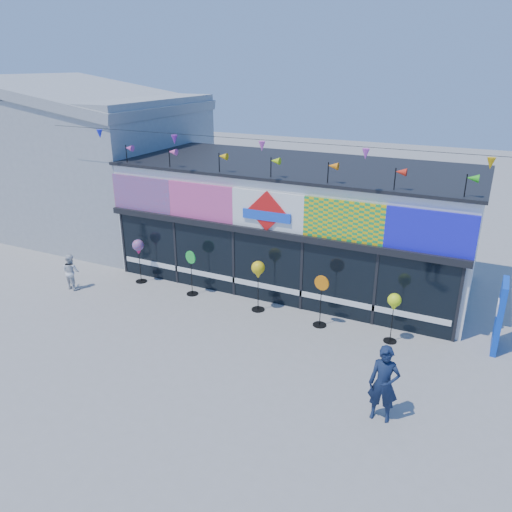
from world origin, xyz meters
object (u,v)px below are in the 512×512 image
Objects in this scene: spinner_1 at (191,272)px; spinner_4 at (394,304)px; spinner_3 at (321,300)px; adult_man at (384,384)px; spinner_0 at (138,248)px; spinner_2 at (258,271)px; child at (71,272)px; blue_sign at (500,316)px.

spinner_4 is at bearing -1.59° from spinner_1.
spinner_3 reaches higher than spinner_1.
spinner_4 is 0.83× the size of adult_man.
spinner_3 is at bearing 123.53° from adult_man.
adult_man is (7.18, -3.57, 0.07)m from spinner_1.
spinner_4 is (6.70, -0.19, 0.36)m from spinner_1.
spinner_1 is at bearing -2.10° from spinner_0.
spinner_3 is 0.90× the size of adult_man.
spinner_4 is 3.43m from adult_man.
child is (-6.51, -1.33, -0.70)m from spinner_2.
spinner_1 is 0.94× the size of spinner_2.
spinner_0 is at bearing 178.15° from spinner_2.
spinner_2 is at bearing 178.43° from spinner_4.
spinner_1 is 1.24× the size of child.
spinner_1 is 8.02m from adult_man.
blue_sign is 2.79m from spinner_4.
spinner_3 is at bearing -164.36° from child.
spinner_2 is at bearing 139.50° from adult_man.
child is at bearing -170.70° from blue_sign.
spinner_0 is (-11.56, -0.61, 0.27)m from blue_sign.
spinner_0 reaches higher than child.
adult_man is (9.40, -3.65, -0.38)m from spinner_0.
spinner_0 is 0.89× the size of adult_man.
spinner_3 is (6.82, -0.25, -0.42)m from spinner_0.
spinner_2 is at bearing -1.85° from spinner_0.
spinner_1 is 0.87× the size of adult_man.
blue_sign is 1.58× the size of child.
blue_sign is 1.25× the size of spinner_0.
spinner_3 reaches higher than spinner_4.
blue_sign reaches higher than spinner_3.
blue_sign reaches higher than spinner_1.
spinner_0 is 6.84m from spinner_3.
adult_man reaches higher than spinner_2.
blue_sign is 11.57m from spinner_0.
blue_sign is at bearing 10.29° from spinner_3.
spinner_2 is at bearing -173.25° from blue_sign.
spinner_4 reaches higher than child.
child is (-13.34, -2.09, -0.37)m from blue_sign.
spinner_4 is (4.19, -0.11, -0.14)m from spinner_2.
spinner_2 is at bearing -1.62° from spinner_1.
child is (-11.18, 2.17, -0.27)m from adult_man.
blue_sign reaches higher than spinner_0.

